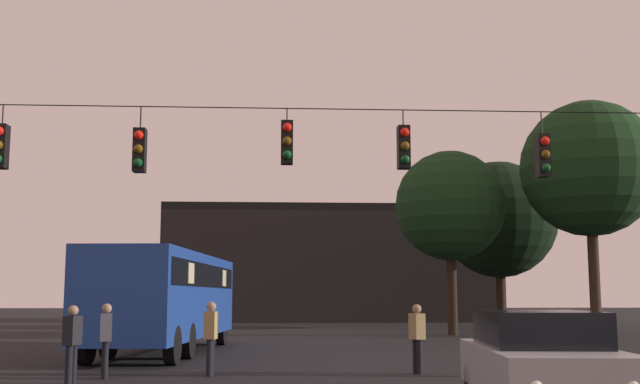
{
  "coord_description": "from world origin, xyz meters",
  "views": [
    {
      "loc": [
        0.17,
        -4.08,
        1.75
      ],
      "look_at": [
        1.36,
        17.4,
        4.63
      ],
      "focal_mm": 43.54,
      "sensor_mm": 36.0,
      "label": 1
    }
  ],
  "objects_px": {
    "pedestrian_crossing_right": "(211,334)",
    "pedestrian_near_bus": "(417,335)",
    "tree_behind_building": "(450,206)",
    "pedestrian_crossing_left": "(72,340)",
    "tree_left_silhouette": "(499,220)",
    "city_bus": "(167,292)",
    "tree_right_far": "(589,169)",
    "pedestrian_crossing_center": "(106,336)",
    "car_near_right": "(541,361)"
  },
  "relations": [
    {
      "from": "pedestrian_crossing_right",
      "to": "pedestrian_near_bus",
      "type": "height_order",
      "value": "pedestrian_crossing_right"
    },
    {
      "from": "tree_behind_building",
      "to": "pedestrian_crossing_left",
      "type": "bearing_deg",
      "value": -122.39
    },
    {
      "from": "pedestrian_crossing_right",
      "to": "tree_left_silhouette",
      "type": "height_order",
      "value": "tree_left_silhouette"
    },
    {
      "from": "city_bus",
      "to": "tree_behind_building",
      "type": "bearing_deg",
      "value": 42.89
    },
    {
      "from": "tree_right_far",
      "to": "pedestrian_crossing_center",
      "type": "bearing_deg",
      "value": -137.41
    },
    {
      "from": "car_near_right",
      "to": "pedestrian_crossing_left",
      "type": "distance_m",
      "value": 9.17
    },
    {
      "from": "pedestrian_crossing_left",
      "to": "tree_behind_building",
      "type": "bearing_deg",
      "value": 57.61
    },
    {
      "from": "car_near_right",
      "to": "pedestrian_crossing_center",
      "type": "xyz_separation_m",
      "value": [
        -7.56,
        5.53,
        0.09
      ]
    },
    {
      "from": "pedestrian_crossing_left",
      "to": "pedestrian_near_bus",
      "type": "height_order",
      "value": "pedestrian_crossing_left"
    },
    {
      "from": "car_near_right",
      "to": "tree_behind_building",
      "type": "xyz_separation_m",
      "value": [
        3.99,
        23.39,
        5.03
      ]
    },
    {
      "from": "pedestrian_crossing_center",
      "to": "tree_left_silhouette",
      "type": "height_order",
      "value": "tree_left_silhouette"
    },
    {
      "from": "tree_behind_building",
      "to": "tree_right_far",
      "type": "bearing_deg",
      "value": -17.98
    },
    {
      "from": "pedestrian_crossing_left",
      "to": "tree_right_far",
      "type": "xyz_separation_m",
      "value": [
        17.81,
        17.01,
        6.42
      ]
    },
    {
      "from": "pedestrian_crossing_center",
      "to": "pedestrian_near_bus",
      "type": "height_order",
      "value": "pedestrian_crossing_center"
    },
    {
      "from": "pedestrian_crossing_left",
      "to": "pedestrian_crossing_center",
      "type": "height_order",
      "value": "pedestrian_crossing_center"
    },
    {
      "from": "pedestrian_crossing_center",
      "to": "tree_behind_building",
      "type": "bearing_deg",
      "value": 57.1
    },
    {
      "from": "tree_behind_building",
      "to": "city_bus",
      "type": "bearing_deg",
      "value": -137.11
    },
    {
      "from": "city_bus",
      "to": "pedestrian_crossing_center",
      "type": "relative_size",
      "value": 7.06
    },
    {
      "from": "car_near_right",
      "to": "pedestrian_near_bus",
      "type": "bearing_deg",
      "value": 96.75
    },
    {
      "from": "tree_left_silhouette",
      "to": "city_bus",
      "type": "bearing_deg",
      "value": -131.78
    },
    {
      "from": "pedestrian_near_bus",
      "to": "tree_behind_building",
      "type": "height_order",
      "value": "tree_behind_building"
    },
    {
      "from": "pedestrian_crossing_right",
      "to": "tree_behind_building",
      "type": "bearing_deg",
      "value": 61.77
    },
    {
      "from": "pedestrian_crossing_left",
      "to": "pedestrian_crossing_right",
      "type": "relative_size",
      "value": 0.96
    },
    {
      "from": "pedestrian_near_bus",
      "to": "tree_behind_building",
      "type": "distance_m",
      "value": 18.52
    },
    {
      "from": "city_bus",
      "to": "pedestrian_crossing_center",
      "type": "distance_m",
      "value": 7.42
    },
    {
      "from": "city_bus",
      "to": "pedestrian_crossing_right",
      "type": "height_order",
      "value": "city_bus"
    },
    {
      "from": "city_bus",
      "to": "pedestrian_crossing_left",
      "type": "distance_m",
      "value": 8.49
    },
    {
      "from": "pedestrian_near_bus",
      "to": "pedestrian_crossing_left",
      "type": "bearing_deg",
      "value": -166.9
    },
    {
      "from": "pedestrian_crossing_right",
      "to": "tree_behind_building",
      "type": "xyz_separation_m",
      "value": [
        9.36,
        17.42,
        4.92
      ]
    },
    {
      "from": "city_bus",
      "to": "pedestrian_crossing_left",
      "type": "height_order",
      "value": "city_bus"
    },
    {
      "from": "city_bus",
      "to": "pedestrian_crossing_center",
      "type": "bearing_deg",
      "value": -91.94
    },
    {
      "from": "tree_behind_building",
      "to": "car_near_right",
      "type": "bearing_deg",
      "value": -99.68
    },
    {
      "from": "pedestrian_crossing_left",
      "to": "pedestrian_crossing_right",
      "type": "height_order",
      "value": "pedestrian_crossing_right"
    },
    {
      "from": "tree_left_silhouette",
      "to": "tree_right_far",
      "type": "height_order",
      "value": "tree_right_far"
    },
    {
      "from": "tree_left_silhouette",
      "to": "tree_right_far",
      "type": "relative_size",
      "value": 0.88
    },
    {
      "from": "pedestrian_crossing_left",
      "to": "tree_behind_building",
      "type": "xyz_separation_m",
      "value": [
        11.99,
        18.9,
        4.95
      ]
    },
    {
      "from": "pedestrian_crossing_right",
      "to": "tree_behind_building",
      "type": "height_order",
      "value": "tree_behind_building"
    },
    {
      "from": "pedestrian_crossing_left",
      "to": "pedestrian_crossing_right",
      "type": "xyz_separation_m",
      "value": [
        2.64,
        1.48,
        0.04
      ]
    },
    {
      "from": "tree_right_far",
      "to": "pedestrian_crossing_right",
      "type": "bearing_deg",
      "value": -134.32
    },
    {
      "from": "car_near_right",
      "to": "pedestrian_crossing_left",
      "type": "bearing_deg",
      "value": 150.73
    },
    {
      "from": "pedestrian_crossing_left",
      "to": "pedestrian_crossing_right",
      "type": "distance_m",
      "value": 3.02
    },
    {
      "from": "pedestrian_crossing_center",
      "to": "pedestrian_near_bus",
      "type": "xyz_separation_m",
      "value": [
        6.83,
        0.65,
        -0.02
      ]
    },
    {
      "from": "pedestrian_crossing_center",
      "to": "pedestrian_crossing_right",
      "type": "bearing_deg",
      "value": 11.1
    },
    {
      "from": "tree_left_silhouette",
      "to": "tree_behind_building",
      "type": "distance_m",
      "value": 8.09
    },
    {
      "from": "tree_left_silhouette",
      "to": "tree_behind_building",
      "type": "bearing_deg",
      "value": -121.59
    },
    {
      "from": "pedestrian_near_bus",
      "to": "tree_right_far",
      "type": "distance_m",
      "value": 19.67
    },
    {
      "from": "car_near_right",
      "to": "city_bus",
      "type": "bearing_deg",
      "value": 119.57
    },
    {
      "from": "pedestrian_crossing_left",
      "to": "pedestrian_crossing_center",
      "type": "relative_size",
      "value": 0.98
    },
    {
      "from": "pedestrian_crossing_center",
      "to": "tree_right_far",
      "type": "height_order",
      "value": "tree_right_far"
    },
    {
      "from": "pedestrian_crossing_right",
      "to": "pedestrian_near_bus",
      "type": "relative_size",
      "value": 1.04
    }
  ]
}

